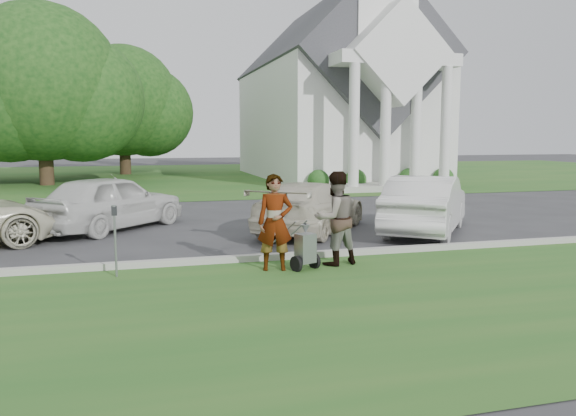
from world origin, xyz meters
name	(u,v)px	position (x,y,z in m)	size (l,w,h in m)	color
ground	(304,265)	(0.00, 0.00, 0.00)	(120.00, 120.00, 0.00)	#333335
grass_strip	(359,306)	(0.00, -3.00, 0.01)	(80.00, 7.00, 0.01)	#235A1F
church_lawn	(187,176)	(0.00, 27.00, 0.01)	(80.00, 30.00, 0.01)	#235A1F
curb	(296,256)	(0.00, 0.55, 0.07)	(80.00, 0.18, 0.15)	#9E9E93
church	(335,84)	(9.00, 23.11, 5.94)	(9.19, 19.00, 24.10)	white
tree_left	(42,90)	(-8.01, 21.99, 5.11)	(10.63, 8.40, 9.71)	#332316
tree_back	(123,106)	(-4.01, 29.99, 4.73)	(9.61, 7.60, 8.89)	#332316
striping_cart	(305,249)	(-0.12, -0.47, 0.43)	(0.80, 1.15, 0.99)	black
person_left	(275,223)	(-0.69, -0.33, 0.95)	(0.69, 0.45, 1.90)	#999999
person_right	(335,219)	(0.61, -0.20, 0.96)	(0.94, 0.73, 1.93)	#999999
parking_meter_near	(115,232)	(-3.72, -0.08, 0.87)	(0.10, 0.09, 1.37)	gray
car_b	(110,202)	(-4.03, 5.66, 0.79)	(1.88, 4.66, 1.59)	silver
car_c	(310,207)	(1.35, 3.86, 0.70)	(1.96, 4.83, 1.40)	beige
car_d	(426,204)	(4.35, 2.84, 0.79)	(1.67, 4.80, 1.58)	silver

